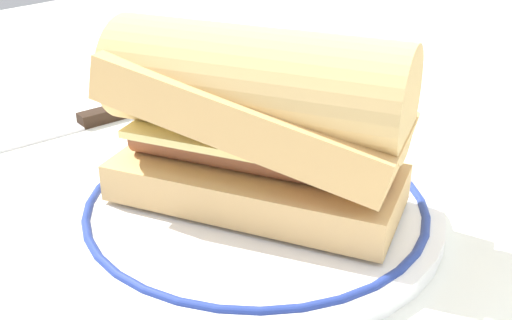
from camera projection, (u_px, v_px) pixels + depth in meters
ground_plane at (274, 236)px, 0.42m from camera, size 1.50×1.50×0.00m
plate at (256, 208)px, 0.44m from camera, size 0.26×0.26×0.01m
sausage_sandwich at (256, 116)px, 0.41m from camera, size 0.21×0.15×0.12m
butter_knife at (70, 126)px, 0.58m from camera, size 0.04×0.16×0.01m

